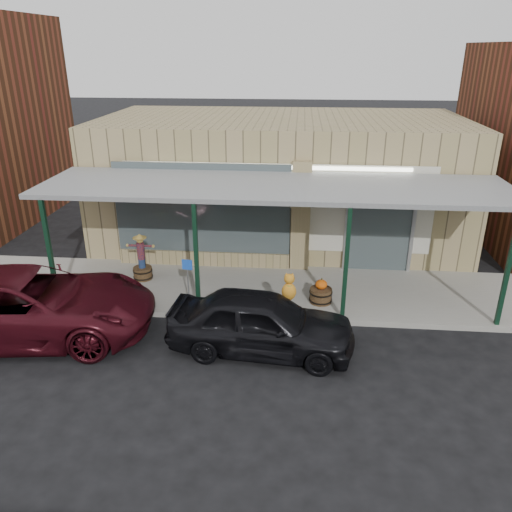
# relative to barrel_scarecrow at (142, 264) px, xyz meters

# --- Properties ---
(ground) EXTENTS (120.00, 120.00, 0.00)m
(ground) POSITION_rel_barrel_scarecrow_xyz_m (3.78, -3.91, -0.61)
(ground) COLOR black
(ground) RESTS_ON ground
(sidewalk) EXTENTS (40.00, 3.20, 0.15)m
(sidewalk) POSITION_rel_barrel_scarecrow_xyz_m (3.78, -0.31, -0.54)
(sidewalk) COLOR gray
(sidewalk) RESTS_ON ground
(storefront) EXTENTS (12.00, 6.25, 4.20)m
(storefront) POSITION_rel_barrel_scarecrow_xyz_m (3.78, 4.26, 1.48)
(storefront) COLOR #9A865E
(storefront) RESTS_ON ground
(awning) EXTENTS (12.00, 3.00, 3.04)m
(awning) POSITION_rel_barrel_scarecrow_xyz_m (3.78, -0.35, 2.40)
(awning) COLOR slate
(awning) RESTS_ON ground
(block_buildings_near) EXTENTS (61.00, 8.00, 8.00)m
(block_buildings_near) POSITION_rel_barrel_scarecrow_xyz_m (5.79, 5.29, 3.15)
(block_buildings_near) COLOR brown
(block_buildings_near) RESTS_ON ground
(barrel_scarecrow) EXTENTS (0.83, 0.65, 1.37)m
(barrel_scarecrow) POSITION_rel_barrel_scarecrow_xyz_m (0.00, 0.00, 0.00)
(barrel_scarecrow) COLOR brown
(barrel_scarecrow) RESTS_ON sidewalk
(barrel_pumpkin) EXTENTS (0.72, 0.72, 0.68)m
(barrel_pumpkin) POSITION_rel_barrel_scarecrow_xyz_m (5.07, -0.99, -0.22)
(barrel_pumpkin) COLOR brown
(barrel_pumpkin) RESTS_ON sidewalk
(handicap_sign) EXTENTS (0.27, 0.06, 1.30)m
(handicap_sign) POSITION_rel_barrel_scarecrow_xyz_m (1.68, -1.51, 0.37)
(handicap_sign) COLOR gray
(handicap_sign) RESTS_ON sidewalk
(parked_sedan) EXTENTS (4.26, 2.02, 1.54)m
(parked_sedan) POSITION_rel_barrel_scarecrow_xyz_m (3.68, -3.13, 0.09)
(parked_sedan) COLOR black
(parked_sedan) RESTS_ON ground
(car_maroon) EXTENTS (6.08, 3.39, 1.61)m
(car_maroon) POSITION_rel_barrel_scarecrow_xyz_m (-1.78, -2.97, 0.19)
(car_maroon) COLOR #410D16
(car_maroon) RESTS_ON ground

